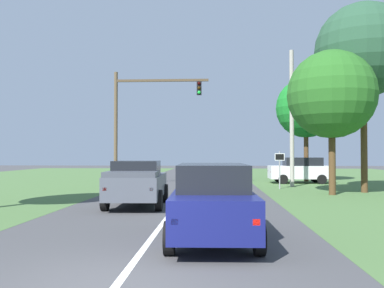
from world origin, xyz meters
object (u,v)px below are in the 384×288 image
object	(u,v)px
red_suv_near	(213,200)
extra_tree_1	(363,51)
traffic_light	(139,112)
utility_pole_right	(292,118)
keep_moving_sign	(280,165)
pickup_truck_lead	(137,183)
oak_tree_right	(306,108)
crossing_suv_far	(300,170)
extra_tree_2	(332,95)

from	to	relation	value
red_suv_near	extra_tree_1	size ratio (longest dim) A/B	0.46
traffic_light	extra_tree_1	bearing A→B (deg)	-17.30
utility_pole_right	keep_moving_sign	bearing A→B (deg)	-120.59
pickup_truck_lead	oak_tree_right	size ratio (longest dim) A/B	0.61
red_suv_near	extra_tree_1	distance (m)	17.51
traffic_light	crossing_suv_far	xyz separation A→B (m)	(11.40, 3.31, -4.03)
pickup_truck_lead	extra_tree_1	xyz separation A→B (m)	(11.55, 6.96, 7.00)
oak_tree_right	utility_pole_right	size ratio (longest dim) A/B	0.90
pickup_truck_lead	traffic_light	distance (m)	12.01
keep_moving_sign	extra_tree_1	size ratio (longest dim) A/B	0.22
utility_pole_right	extra_tree_2	distance (m)	5.65
crossing_suv_far	extra_tree_1	xyz separation A→B (m)	(2.06, -7.50, 6.99)
keep_moving_sign	extra_tree_2	xyz separation A→B (m)	(2.20, -3.64, 3.81)
extra_tree_2	keep_moving_sign	bearing A→B (deg)	121.09
extra_tree_2	crossing_suv_far	bearing A→B (deg)	89.26
red_suv_near	utility_pole_right	size ratio (longest dim) A/B	0.54
oak_tree_right	crossing_suv_far	bearing A→B (deg)	-113.34
red_suv_near	traffic_light	world-z (taller)	traffic_light
red_suv_near	utility_pole_right	distance (m)	18.71
oak_tree_right	keep_moving_sign	bearing A→B (deg)	-113.33
oak_tree_right	extra_tree_2	size ratio (longest dim) A/B	1.06
oak_tree_right	extra_tree_2	world-z (taller)	oak_tree_right
utility_pole_right	extra_tree_2	bearing A→B (deg)	-78.58
red_suv_near	extra_tree_2	bearing A→B (deg)	62.82
oak_tree_right	extra_tree_2	distance (m)	11.06
red_suv_near	extra_tree_2	size ratio (longest dim) A/B	0.64
pickup_truck_lead	traffic_light	xyz separation A→B (m)	(-1.91, 11.15, 4.04)
keep_moving_sign	extra_tree_1	bearing A→B (deg)	-26.10
extra_tree_1	traffic_light	bearing A→B (deg)	162.70
crossing_suv_far	utility_pole_right	distance (m)	5.13
crossing_suv_far	extra_tree_1	distance (m)	10.46
keep_moving_sign	extra_tree_2	world-z (taller)	extra_tree_2
red_suv_near	oak_tree_right	size ratio (longest dim) A/B	0.60
red_suv_near	utility_pole_right	bearing A→B (deg)	73.76
keep_moving_sign	crossing_suv_far	distance (m)	5.86
red_suv_near	utility_pole_right	world-z (taller)	utility_pole_right
traffic_light	extra_tree_2	xyz separation A→B (m)	(11.29, -5.69, 0.29)
crossing_suv_far	red_suv_near	bearing A→B (deg)	-106.74
traffic_light	crossing_suv_far	size ratio (longest dim) A/B	1.72
extra_tree_1	keep_moving_sign	bearing A→B (deg)	153.90
traffic_light	extra_tree_2	bearing A→B (deg)	-26.76
utility_pole_right	extra_tree_1	distance (m)	6.21
red_suv_near	oak_tree_right	bearing A→B (deg)	72.67
crossing_suv_far	extra_tree_1	world-z (taller)	extra_tree_1
extra_tree_1	utility_pole_right	bearing A→B (deg)	129.50
crossing_suv_far	extra_tree_2	distance (m)	9.98
utility_pole_right	extra_tree_1	size ratio (longest dim) A/B	0.84
keep_moving_sign	oak_tree_right	distance (m)	9.09
extra_tree_2	extra_tree_1	bearing A→B (deg)	34.64
oak_tree_right	crossing_suv_far	distance (m)	5.25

